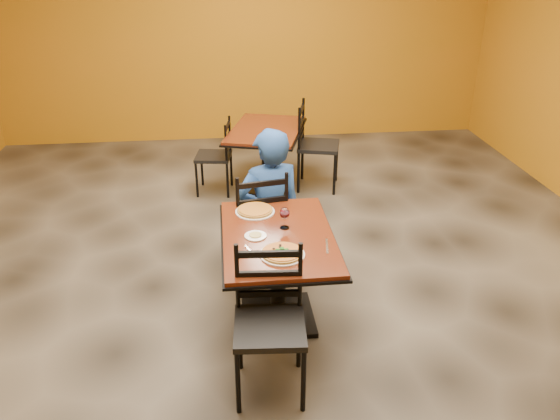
{
  "coord_description": "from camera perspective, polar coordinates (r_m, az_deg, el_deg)",
  "views": [
    {
      "loc": [
        -0.37,
        -4.01,
        2.67
      ],
      "look_at": [
        0.04,
        -0.3,
        0.85
      ],
      "focal_mm": 35.45,
      "sensor_mm": 36.0,
      "label": 1
    }
  ],
  "objects": [
    {
      "name": "plate_far",
      "position": [
        4.35,
        -2.59,
        -0.17
      ],
      "size": [
        0.31,
        0.31,
        0.01
      ],
      "primitive_type": "cylinder",
      "color": "white",
      "rests_on": "table_main"
    },
    {
      "name": "pizza_far",
      "position": [
        4.34,
        -2.6,
        0.02
      ],
      "size": [
        0.28,
        0.28,
        0.02
      ],
      "primitive_type": "cylinder",
      "color": "gold",
      "rests_on": "plate_far"
    },
    {
      "name": "wine_glass",
      "position": [
        4.07,
        0.48,
        -0.73
      ],
      "size": [
        0.08,
        0.08,
        0.18
      ],
      "primitive_type": null,
      "color": "white",
      "rests_on": "table_main"
    },
    {
      "name": "chair_second_left",
      "position": [
        6.45,
        -6.89,
        5.49
      ],
      "size": [
        0.45,
        0.45,
        0.87
      ],
      "primitive_type": null,
      "rotation": [
        0.0,
        0.0,
        -1.72
      ],
      "color": "black",
      "rests_on": "floor"
    },
    {
      "name": "table_main",
      "position": [
        4.12,
        -0.21,
        -4.91
      ],
      "size": [
        0.83,
        1.23,
        0.75
      ],
      "color": "#57180D",
      "rests_on": "floor"
    },
    {
      "name": "dip",
      "position": [
        3.99,
        -2.55,
        -2.57
      ],
      "size": [
        0.09,
        0.09,
        0.01
      ],
      "primitive_type": "cylinder",
      "color": "tan",
      "rests_on": "side_plate"
    },
    {
      "name": "diner",
      "position": [
        4.96,
        -1.1,
        1.57
      ],
      "size": [
        0.7,
        0.54,
        1.24
      ],
      "primitive_type": "imported",
      "rotation": [
        0.0,
        0.0,
        3.38
      ],
      "color": "navy",
      "rests_on": "floor"
    },
    {
      "name": "pizza_main",
      "position": [
        3.76,
        0.24,
        -4.41
      ],
      "size": [
        0.28,
        0.28,
        0.02
      ],
      "primitive_type": "cylinder",
      "color": "#95300A",
      "rests_on": "plate_main"
    },
    {
      "name": "floor",
      "position": [
        4.84,
        -0.84,
        -7.55
      ],
      "size": [
        7.0,
        8.0,
        0.01
      ],
      "primitive_type": "cube",
      "color": "black",
      "rests_on": "ground"
    },
    {
      "name": "chair_main_near",
      "position": [
        3.53,
        -1.07,
        -12.09
      ],
      "size": [
        0.48,
        0.48,
        0.98
      ],
      "primitive_type": null,
      "rotation": [
        0.0,
        0.0,
        -0.07
      ],
      "color": "black",
      "rests_on": "floor"
    },
    {
      "name": "chair_main_far",
      "position": [
        4.79,
        -2.38,
        -1.03
      ],
      "size": [
        0.52,
        0.52,
        1.0
      ],
      "primitive_type": null,
      "rotation": [
        0.0,
        0.0,
        3.31
      ],
      "color": "black",
      "rests_on": "floor"
    },
    {
      "name": "table_second",
      "position": [
        6.43,
        -1.43,
        6.74
      ],
      "size": [
        1.08,
        1.34,
        0.75
      ],
      "rotation": [
        0.0,
        0.0,
        -0.28
      ],
      "color": "#57180D",
      "rests_on": "floor"
    },
    {
      "name": "plate_main",
      "position": [
        3.76,
        0.23,
        -4.62
      ],
      "size": [
        0.31,
        0.31,
        0.01
      ],
      "primitive_type": "cylinder",
      "color": "white",
      "rests_on": "table_main"
    },
    {
      "name": "fork",
      "position": [
        3.81,
        -3.07,
        -4.29
      ],
      "size": [
        0.08,
        0.18,
        0.0
      ],
      "primitive_type": "cube",
      "rotation": [
        0.0,
        0.0,
        0.34
      ],
      "color": "silver",
      "rests_on": "table_main"
    },
    {
      "name": "chair_second_right",
      "position": [
        6.52,
        4.0,
        6.57
      ],
      "size": [
        0.56,
        0.56,
        1.02
      ],
      "primitive_type": null,
      "rotation": [
        0.0,
        0.0,
        1.32
      ],
      "color": "black",
      "rests_on": "floor"
    },
    {
      "name": "knife",
      "position": [
        3.88,
        4.87,
        -3.73
      ],
      "size": [
        0.05,
        0.21,
        0.0
      ],
      "primitive_type": "cube",
      "rotation": [
        0.0,
        0.0,
        -0.15
      ],
      "color": "silver",
      "rests_on": "table_main"
    },
    {
      "name": "side_plate",
      "position": [
        4.0,
        -2.55,
        -2.69
      ],
      "size": [
        0.16,
        0.16,
        0.01
      ],
      "primitive_type": "cylinder",
      "color": "white",
      "rests_on": "table_main"
    },
    {
      "name": "wall_back",
      "position": [
        8.11,
        -3.79,
        17.63
      ],
      "size": [
        7.0,
        0.01,
        3.0
      ],
      "primitive_type": "cube",
      "color": "#B06D13",
      "rests_on": "ground"
    }
  ]
}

